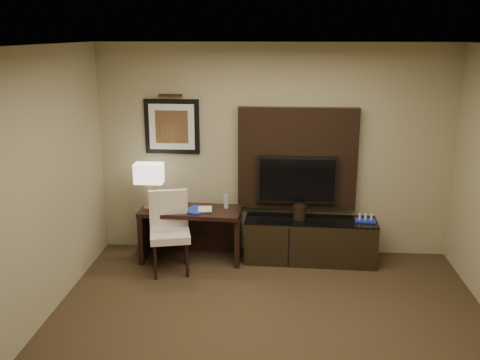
# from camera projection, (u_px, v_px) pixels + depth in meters

# --- Properties ---
(floor) EXTENTS (4.50, 5.00, 0.01)m
(floor) POSITION_uv_depth(u_px,v_px,m) (267.00, 359.00, 4.77)
(floor) COLOR #332517
(floor) RESTS_ON ground
(ceiling) EXTENTS (4.50, 5.00, 0.01)m
(ceiling) POSITION_uv_depth(u_px,v_px,m) (272.00, 48.00, 4.05)
(ceiling) COLOR silver
(ceiling) RESTS_ON wall_back
(wall_back) EXTENTS (4.50, 0.01, 2.70)m
(wall_back) POSITION_uv_depth(u_px,v_px,m) (274.00, 151.00, 6.81)
(wall_back) COLOR tan
(wall_back) RESTS_ON floor
(wall_left) EXTENTS (0.01, 5.00, 2.70)m
(wall_left) POSITION_uv_depth(u_px,v_px,m) (6.00, 209.00, 4.57)
(wall_left) COLOR tan
(wall_left) RESTS_ON floor
(desk) EXTENTS (1.28, 0.60, 0.67)m
(desk) POSITION_uv_depth(u_px,v_px,m) (191.00, 234.00, 6.77)
(desk) COLOR black
(desk) RESTS_ON floor
(credenza) EXTENTS (1.64, 0.50, 0.56)m
(credenza) POSITION_uv_depth(u_px,v_px,m) (310.00, 240.00, 6.73)
(credenza) COLOR black
(credenza) RESTS_ON floor
(tv_wall_panel) EXTENTS (1.50, 0.12, 1.30)m
(tv_wall_panel) POSITION_uv_depth(u_px,v_px,m) (297.00, 158.00, 6.75)
(tv_wall_panel) COLOR black
(tv_wall_panel) RESTS_ON wall_back
(tv) EXTENTS (1.00, 0.08, 0.60)m
(tv) POSITION_uv_depth(u_px,v_px,m) (297.00, 180.00, 6.72)
(tv) COLOR black
(tv) RESTS_ON tv_wall_panel
(artwork) EXTENTS (0.70, 0.04, 0.70)m
(artwork) POSITION_uv_depth(u_px,v_px,m) (172.00, 127.00, 6.80)
(artwork) COLOR black
(artwork) RESTS_ON wall_back
(picture_light) EXTENTS (0.04, 0.04, 0.30)m
(picture_light) POSITION_uv_depth(u_px,v_px,m) (170.00, 95.00, 6.66)
(picture_light) COLOR #412C14
(picture_light) RESTS_ON wall_back
(desk_chair) EXTENTS (0.58, 0.63, 0.97)m
(desk_chair) POSITION_uv_depth(u_px,v_px,m) (170.00, 234.00, 6.37)
(desk_chair) COLOR beige
(desk_chair) RESTS_ON floor
(table_lamp) EXTENTS (0.34, 0.22, 0.54)m
(table_lamp) POSITION_uv_depth(u_px,v_px,m) (149.00, 187.00, 6.69)
(table_lamp) COLOR tan
(table_lamp) RESTS_ON desk
(desk_phone) EXTENTS (0.22, 0.21, 0.10)m
(desk_phone) POSITION_uv_depth(u_px,v_px,m) (174.00, 206.00, 6.63)
(desk_phone) COLOR black
(desk_phone) RESTS_ON desk
(blue_folder) EXTENTS (0.30, 0.35, 0.02)m
(blue_folder) POSITION_uv_depth(u_px,v_px,m) (196.00, 210.00, 6.63)
(blue_folder) COLOR #1A2FAA
(blue_folder) RESTS_ON desk
(book) EXTENTS (0.17, 0.04, 0.23)m
(book) POSITION_uv_depth(u_px,v_px,m) (198.00, 202.00, 6.61)
(book) COLOR #A0907D
(book) RESTS_ON desk
(water_bottle) EXTENTS (0.06, 0.06, 0.17)m
(water_bottle) POSITION_uv_depth(u_px,v_px,m) (226.00, 201.00, 6.71)
(water_bottle) COLOR #ADBCC4
(water_bottle) RESTS_ON desk
(ice_bucket) EXTENTS (0.21, 0.21, 0.18)m
(ice_bucket) POSITION_uv_depth(u_px,v_px,m) (299.00, 212.00, 6.64)
(ice_bucket) COLOR black
(ice_bucket) RESTS_ON credenza
(minibar_tray) EXTENTS (0.26, 0.18, 0.09)m
(minibar_tray) POSITION_uv_depth(u_px,v_px,m) (365.00, 218.00, 6.58)
(minibar_tray) COLOR #1B26B4
(minibar_tray) RESTS_ON credenza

